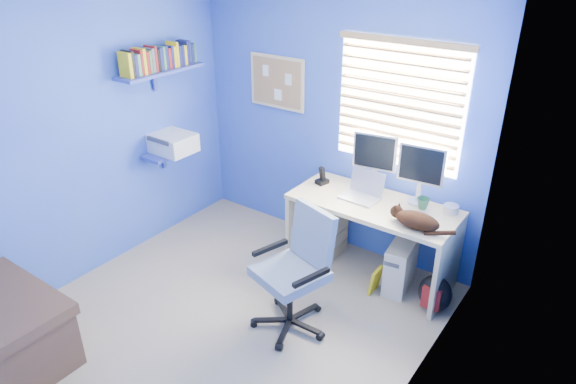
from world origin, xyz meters
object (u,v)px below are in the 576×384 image
Objects in this scene: desk at (371,239)px; cat at (417,221)px; office_chair at (295,285)px; tower_pc at (401,265)px; laptop at (360,187)px.

cat is at bearing -21.22° from desk.
office_chair reaches higher than desk.
cat is 0.82× the size of tower_pc.
tower_pc is 1.07m from office_chair.
cat is at bearing 51.05° from office_chair.
desk is 0.67m from cat.
office_chair is (-0.48, -0.95, 0.15)m from tower_pc.
desk is at bearing 80.47° from office_chair.
desk is 0.35m from tower_pc.
tower_pc is at bearing -1.19° from laptop.
office_chair reaches higher than tower_pc.
tower_pc is at bearing -4.48° from desk.
tower_pc is at bearing 62.97° from office_chair.
desk is 0.50m from laptop.
laptop is 0.78m from tower_pc.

